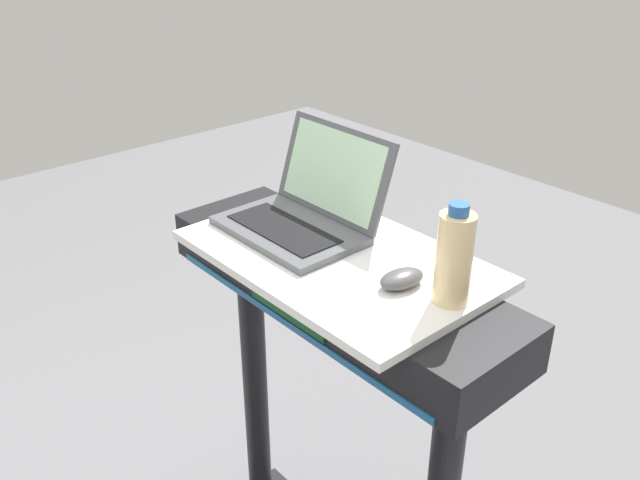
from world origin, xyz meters
name	(u,v)px	position (x,y,z in m)	size (l,w,h in m)	color
desk_board	(337,258)	(0.00, 0.70, 1.14)	(0.67, 0.42, 0.02)	white
laptop	(304,210)	(-0.14, 0.73, 1.20)	(0.34, 0.28, 0.22)	#515459
computer_mouse	(402,279)	(0.19, 0.70, 1.17)	(0.06, 0.10, 0.03)	#4C4C51
water_bottle	(454,257)	(0.28, 0.73, 1.25)	(0.07, 0.07, 0.20)	beige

